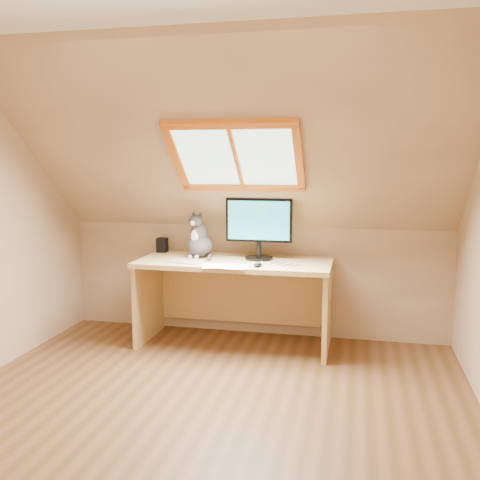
# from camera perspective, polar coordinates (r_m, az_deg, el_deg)

# --- Properties ---
(ground) EXTENTS (3.50, 3.50, 0.00)m
(ground) POSITION_cam_1_polar(r_m,az_deg,el_deg) (3.51, -4.38, -18.50)
(ground) COLOR brown
(ground) RESTS_ON ground
(room_shell) EXTENTS (3.52, 3.52, 2.41)m
(room_shell) POSITION_cam_1_polar(r_m,az_deg,el_deg) (3.05, -5.19, 5.41)
(room_shell) COLOR tan
(room_shell) RESTS_ON ground
(desk) EXTENTS (1.64, 0.72, 0.75)m
(desk) POSITION_cam_1_polar(r_m,az_deg,el_deg) (4.68, -0.39, -4.74)
(desk) COLOR #E1B46A
(desk) RESTS_ON ground
(monitor) EXTENTS (0.57, 0.24, 0.53)m
(monitor) POSITION_cam_1_polar(r_m,az_deg,el_deg) (4.55, 2.04, 1.66)
(monitor) COLOR black
(monitor) RESTS_ON desk
(cat) EXTENTS (0.29, 0.32, 0.42)m
(cat) POSITION_cam_1_polar(r_m,az_deg,el_deg) (4.71, -4.36, -0.03)
(cat) COLOR #4B4542
(cat) RESTS_ON desk
(desk_speaker) EXTENTS (0.09, 0.09, 0.13)m
(desk_speaker) POSITION_cam_1_polar(r_m,az_deg,el_deg) (5.01, -8.30, -0.54)
(desk_speaker) COLOR black
(desk_speaker) RESTS_ON desk
(graphics_tablet) EXTENTS (0.31, 0.25, 0.01)m
(graphics_tablet) POSITION_cam_1_polar(r_m,az_deg,el_deg) (4.50, -5.76, -2.28)
(graphics_tablet) COLOR #B2B2B7
(graphics_tablet) RESTS_ON desk
(mouse) EXTENTS (0.08, 0.11, 0.03)m
(mouse) POSITION_cam_1_polar(r_m,az_deg,el_deg) (4.27, 1.91, -2.68)
(mouse) COLOR black
(mouse) RESTS_ON desk
(papers) EXTENTS (0.33, 0.27, 0.00)m
(papers) POSITION_cam_1_polar(r_m,az_deg,el_deg) (4.32, -1.40, -2.75)
(papers) COLOR white
(papers) RESTS_ON desk
(cables) EXTENTS (0.51, 0.26, 0.01)m
(cables) POSITION_cam_1_polar(r_m,az_deg,el_deg) (4.39, 3.49, -2.56)
(cables) COLOR silver
(cables) RESTS_ON desk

